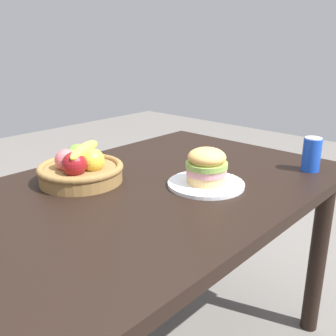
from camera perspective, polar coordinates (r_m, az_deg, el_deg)
The scene contains 5 objects.
dining_table at distance 1.33m, azimuth -2.91°, elevation -6.77°, with size 1.40×0.90×0.75m.
plate at distance 1.29m, azimuth 5.61°, elevation -2.36°, with size 0.26×0.26×0.01m, color white.
sandwich at distance 1.27m, azimuth 5.70°, elevation 0.37°, with size 0.14×0.14×0.12m.
soda_can at distance 1.51m, azimuth 20.39°, elevation 1.90°, with size 0.07×0.07×0.13m.
fruit_basket at distance 1.34m, azimuth -12.74°, elevation 0.07°, with size 0.29×0.29×0.14m.
Camera 1 is at (-0.84, -0.85, 1.21)m, focal length 41.39 mm.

